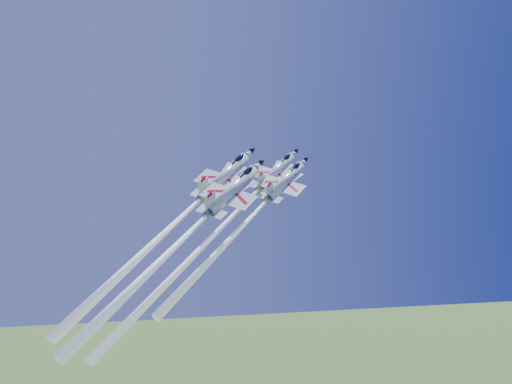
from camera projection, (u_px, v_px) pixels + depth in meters
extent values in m
cylinder|color=silver|center=(276.00, 172.00, 114.21)|extent=(5.94, 8.03, 9.80)
cone|color=silver|center=(293.00, 154.00, 117.89)|extent=(2.97, 3.07, 3.00)
cone|color=black|center=(297.00, 150.00, 118.75)|extent=(1.50, 1.54, 1.51)
cone|color=slate|center=(259.00, 189.00, 110.82)|extent=(2.64, 2.51, 2.23)
ellipsoid|color=black|center=(287.00, 157.00, 116.21)|extent=(2.77, 2.28, 2.49)
cube|color=black|center=(283.00, 160.00, 115.29)|extent=(0.89, 0.67, 0.85)
cube|color=silver|center=(273.00, 176.00, 113.73)|extent=(8.13, 7.96, 4.42)
cube|color=silver|center=(277.00, 165.00, 116.15)|extent=(2.81, 2.08, 2.11)
cube|color=silver|center=(287.00, 168.00, 114.89)|extent=(2.81, 2.08, 2.11)
cube|color=silver|center=(262.00, 187.00, 111.37)|extent=(4.37, 4.33, 2.35)
cube|color=silver|center=(261.00, 180.00, 110.61)|extent=(2.51, 2.49, 3.42)
cube|color=#AA081D|center=(261.00, 174.00, 110.01)|extent=(1.03, 0.84, 1.07)
cube|color=black|center=(277.00, 175.00, 114.73)|extent=(6.70, 4.08, 5.64)
sphere|color=white|center=(258.00, 190.00, 110.69)|extent=(1.03, 1.04, 1.00)
cone|color=white|center=(185.00, 265.00, 98.13)|extent=(16.97, 26.59, 35.32)
cylinder|color=silver|center=(225.00, 176.00, 114.82)|extent=(7.48, 10.12, 12.36)
cone|color=silver|center=(248.00, 154.00, 119.46)|extent=(3.75, 3.87, 3.78)
cone|color=black|center=(253.00, 149.00, 120.54)|extent=(1.89, 1.95, 1.90)
cone|color=slate|center=(201.00, 198.00, 110.54)|extent=(3.33, 3.17, 2.82)
ellipsoid|color=black|center=(239.00, 159.00, 117.34)|extent=(3.49, 2.87, 3.14)
cube|color=black|center=(234.00, 162.00, 116.18)|extent=(1.13, 0.85, 1.07)
cube|color=silver|center=(221.00, 181.00, 114.21)|extent=(10.25, 10.04, 5.58)
cube|color=silver|center=(227.00, 168.00, 117.26)|extent=(3.55, 2.62, 2.65)
cube|color=silver|center=(238.00, 171.00, 115.67)|extent=(3.55, 2.62, 2.65)
cube|color=silver|center=(205.00, 196.00, 111.24)|extent=(5.50, 5.46, 2.96)
cube|color=silver|center=(204.00, 187.00, 110.28)|extent=(3.17, 3.14, 4.31)
cube|color=#AA081D|center=(203.00, 180.00, 109.53)|extent=(1.30, 1.05, 1.35)
cube|color=black|center=(226.00, 180.00, 115.47)|extent=(8.44, 5.14, 7.10)
sphere|color=white|center=(200.00, 199.00, 110.38)|extent=(1.30, 1.32, 1.26)
cone|color=white|center=(134.00, 262.00, 99.88)|extent=(15.17, 23.11, 30.26)
cylinder|color=silver|center=(285.00, 181.00, 108.24)|extent=(5.92, 8.01, 9.78)
cone|color=silver|center=(303.00, 162.00, 111.91)|extent=(2.96, 3.06, 2.99)
cone|color=black|center=(307.00, 158.00, 112.76)|extent=(1.49, 1.54, 1.50)
cone|color=slate|center=(267.00, 200.00, 104.85)|extent=(2.63, 2.51, 2.23)
ellipsoid|color=black|center=(296.00, 166.00, 110.23)|extent=(2.76, 2.27, 2.48)
cube|color=black|center=(292.00, 169.00, 109.31)|extent=(0.89, 0.67, 0.84)
cube|color=silver|center=(282.00, 186.00, 107.76)|extent=(8.11, 7.94, 4.41)
cube|color=silver|center=(286.00, 174.00, 110.16)|extent=(2.81, 2.08, 2.10)
cube|color=silver|center=(296.00, 177.00, 108.91)|extent=(2.81, 2.08, 2.10)
cube|color=silver|center=(270.00, 198.00, 105.40)|extent=(4.36, 4.32, 2.34)
cube|color=silver|center=(270.00, 190.00, 104.64)|extent=(2.50, 2.48, 3.41)
cube|color=#AA081D|center=(269.00, 184.00, 104.05)|extent=(1.03, 0.83, 1.07)
cube|color=black|center=(286.00, 185.00, 108.75)|extent=(6.68, 4.07, 5.62)
sphere|color=white|center=(267.00, 201.00, 104.72)|extent=(1.03, 1.04, 1.00)
cone|color=white|center=(216.00, 254.00, 96.17)|extent=(12.29, 18.76, 24.58)
cylinder|color=silver|center=(232.00, 191.00, 103.83)|extent=(7.20, 9.74, 11.89)
cone|color=silver|center=(257.00, 166.00, 108.29)|extent=(3.61, 3.72, 3.64)
cone|color=black|center=(263.00, 161.00, 109.33)|extent=(1.82, 1.87, 1.83)
cone|color=slate|center=(208.00, 215.00, 99.71)|extent=(3.20, 3.05, 2.71)
ellipsoid|color=black|center=(248.00, 171.00, 106.25)|extent=(3.36, 2.77, 3.02)
cube|color=black|center=(242.00, 175.00, 105.13)|extent=(1.08, 0.82, 1.03)
cube|color=silver|center=(228.00, 196.00, 103.24)|extent=(9.87, 9.66, 5.37)
cube|color=silver|center=(235.00, 182.00, 106.17)|extent=(3.41, 2.52, 2.55)
cube|color=silver|center=(247.00, 185.00, 104.64)|extent=(3.41, 2.52, 2.55)
cube|color=silver|center=(212.00, 212.00, 100.37)|extent=(5.30, 5.25, 2.85)
cube|color=silver|center=(210.00, 203.00, 99.45)|extent=(3.05, 3.02, 4.15)
cube|color=#AA081D|center=(209.00, 195.00, 98.73)|extent=(1.25, 1.01, 1.30)
cube|color=black|center=(234.00, 195.00, 104.45)|extent=(8.12, 4.94, 6.84)
sphere|color=white|center=(207.00, 216.00, 99.55)|extent=(1.25, 1.27, 1.21)
cone|color=white|center=(141.00, 280.00, 90.07)|extent=(13.86, 21.01, 27.42)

